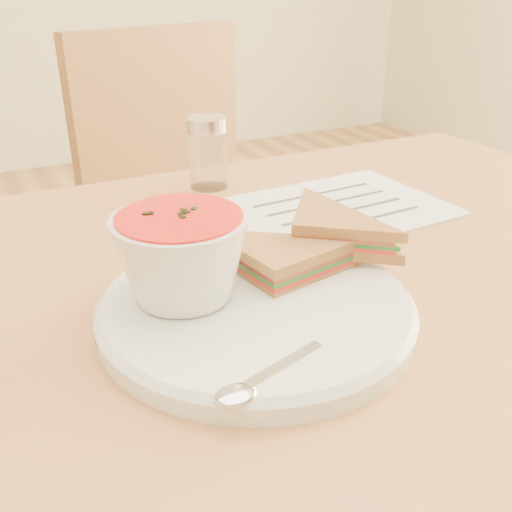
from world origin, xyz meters
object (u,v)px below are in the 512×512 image
plate (256,309)px  condiment_shaker (208,153)px  dining_table (305,496)px  soup_bowl (182,261)px  chair_far (222,263)px

plate → condiment_shaker: size_ratio=2.80×
dining_table → plate: 0.41m
soup_bowl → condiment_shaker: bearing=64.1°
chair_far → plate: (-0.23, -0.62, 0.29)m
dining_table → chair_far: (0.11, 0.54, 0.09)m
dining_table → condiment_shaker: (-0.02, 0.26, 0.43)m
condiment_shaker → soup_bowl: bearing=-115.9°
dining_table → soup_bowl: bearing=-163.3°
plate → condiment_shaker: 0.36m
chair_far → condiment_shaker: size_ratio=9.30×
dining_table → soup_bowl: 0.47m
soup_bowl → plate: bearing=-27.4°
chair_far → soup_bowl: chair_far is taller
plate → dining_table: bearing=34.7°
chair_far → plate: chair_far is taller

